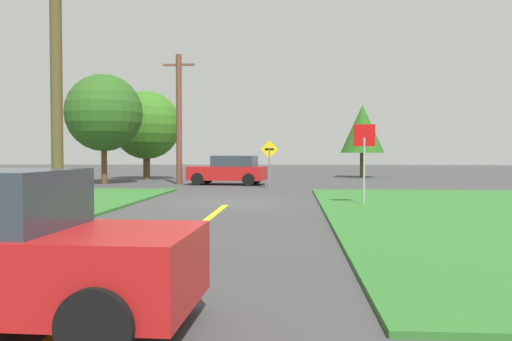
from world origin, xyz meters
TOP-DOWN VIEW (x-y plane):
  - ground_plane at (0.00, 0.00)m, footprint 120.00×120.00m
  - lane_stripe_center at (0.00, -8.00)m, footprint 0.20×14.00m
  - stop_sign at (4.66, -1.04)m, footprint 0.73×0.11m
  - car_approaching_junction at (-1.27, 10.76)m, footprint 4.45×2.59m
  - utility_pole_near at (-4.91, -3.17)m, footprint 1.80×0.36m
  - utility_pole_mid at (-4.16, 11.04)m, footprint 1.80×0.33m
  - direction_sign at (1.11, 7.81)m, footprint 0.90×0.19m
  - oak_tree_left at (-8.47, 10.90)m, footprint 4.38×4.38m
  - pine_tree_center at (-7.49, 16.30)m, footprint 4.54×4.54m
  - oak_tree_right at (7.28, 20.06)m, footprint 3.13×3.13m

SIDE VIEW (x-z plane):
  - ground_plane at x=0.00m, z-range 0.00..0.00m
  - lane_stripe_center at x=0.00m, z-range 0.00..0.01m
  - car_approaching_junction at x=-1.27m, z-range 0.00..1.62m
  - direction_sign at x=1.11m, z-range 0.29..2.71m
  - stop_sign at x=4.66m, z-range 0.55..3.29m
  - oak_tree_right at x=7.28m, z-range 0.88..6.10m
  - pine_tree_center at x=-7.49m, z-range 0.67..6.57m
  - utility_pole_mid at x=-4.16m, z-range 0.10..7.44m
  - utility_pole_near at x=-4.91m, z-range 0.08..7.56m
  - oak_tree_left at x=-8.47m, z-range 0.93..7.18m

